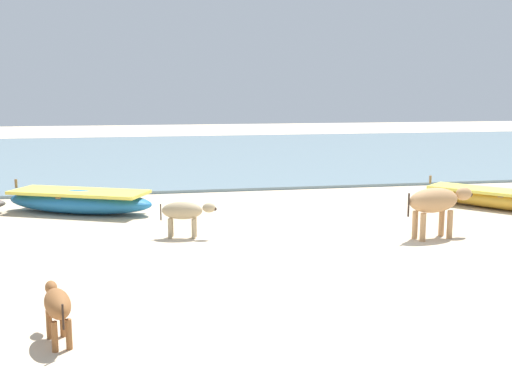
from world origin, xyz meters
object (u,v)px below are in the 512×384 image
fishing_boat_0 (79,201)px  cow_adult_tan (436,202)px  calf_near_dun (184,212)px  calf_far_brown (57,305)px

fishing_boat_0 → cow_adult_tan: 7.67m
fishing_boat_0 → cow_adult_tan: cow_adult_tan is taller
calf_near_dun → cow_adult_tan: bearing=1.5°
fishing_boat_0 → cow_adult_tan: size_ratio=2.47×
fishing_boat_0 → calf_far_brown: (0.34, -7.41, 0.15)m
fishing_boat_0 → calf_far_brown: fishing_boat_0 is taller
cow_adult_tan → calf_near_dun: size_ratio=1.40×
fishing_boat_0 → calf_near_dun: 3.53m
cow_adult_tan → calf_far_brown: (-6.31, -3.62, -0.25)m
fishing_boat_0 → calf_near_dun: fishing_boat_0 is taller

